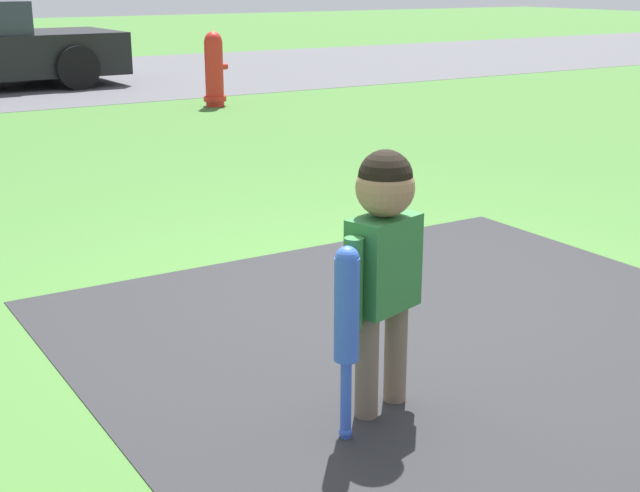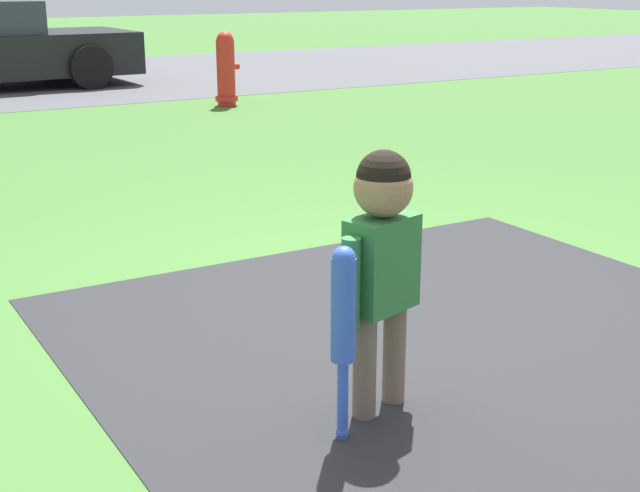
% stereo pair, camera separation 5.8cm
% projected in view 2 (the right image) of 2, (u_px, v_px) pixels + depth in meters
% --- Properties ---
extents(ground_plane, '(60.00, 60.00, 0.00)m').
position_uv_depth(ground_plane, '(377.00, 313.00, 3.97)').
color(ground_plane, '#3D6B2D').
extents(child, '(0.36, 0.20, 0.91)m').
position_uv_depth(child, '(382.00, 246.00, 2.92)').
color(child, '#6B5B4C').
rests_on(child, ground).
extents(baseball_bat, '(0.08, 0.08, 0.65)m').
position_uv_depth(baseball_bat, '(343.00, 317.00, 2.77)').
color(baseball_bat, blue).
rests_on(baseball_bat, ground).
extents(fire_hydrant, '(0.29, 0.26, 0.84)m').
position_uv_depth(fire_hydrant, '(226.00, 70.00, 10.16)').
color(fire_hydrant, red).
rests_on(fire_hydrant, ground).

